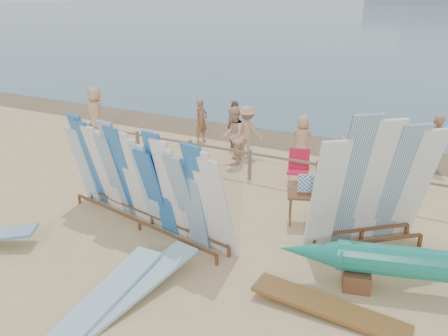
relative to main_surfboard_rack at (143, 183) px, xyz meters
The scene contains 20 objects.
ground 1.63m from the main_surfboard_rack, 43.17° to the left, with size 160.00×160.00×0.00m, color tan.
wet_sand_strip 8.14m from the main_surfboard_rack, 83.81° to the left, with size 40.00×2.60×0.01m, color brown.
fence 3.94m from the main_surfboard_rack, 77.16° to the left, with size 12.08×0.08×0.90m.
main_surfboard_rack is the anchor object (origin of this frame).
side_surfboard_rack 4.96m from the main_surfboard_rack, 17.53° to the left, with size 2.50×2.30×3.05m.
vendor_table 3.82m from the main_surfboard_rack, 31.32° to the left, with size 1.09×0.94×1.22m.
flat_board_c 4.89m from the main_surfboard_rack, 13.10° to the right, with size 0.56×2.70×0.07m, color brown.
flat_board_b 3.11m from the main_surfboard_rack, 67.00° to the right, with size 0.56×2.70×0.07m, color #83B5D2.
flat_board_a 2.80m from the main_surfboard_rack, 55.89° to the right, with size 0.56×2.70×0.07m, color #83B5D2.
beach_chair_left 4.86m from the main_surfboard_rack, 62.92° to the left, with size 0.72×0.74×0.93m.
beach_chair_right 5.99m from the main_surfboard_rack, 59.64° to the left, with size 0.68×0.70×0.92m.
stroller 6.18m from the main_surfboard_rack, 52.85° to the left, with size 0.66×0.81×0.97m.
beachgoer_6 6.10m from the main_surfboard_rack, 73.35° to the left, with size 0.76×0.36×1.56m, color tan.
beachgoer_2 4.80m from the main_surfboard_rack, 91.95° to the left, with size 0.89×0.43×1.83m, color beige.
beachgoer_0 7.84m from the main_surfboard_rack, 139.70° to the left, with size 0.91×0.43×1.86m, color tan.
beachgoer_8 6.88m from the main_surfboard_rack, 61.36° to the left, with size 0.86×0.41×1.77m, color beige.
beachgoer_1 6.65m from the main_surfboard_rack, 109.09° to the left, with size 0.57×0.31×1.55m, color #8C6042.
beachgoer_3 5.75m from the main_surfboard_rack, 91.28° to the left, with size 1.07×0.44×1.66m, color tan.
beachgoer_7 8.91m from the main_surfboard_rack, 52.33° to the left, with size 0.63×0.35×1.73m, color #8C6042.
beachgoer_4 6.37m from the main_surfboard_rack, 97.94° to the left, with size 0.96×0.41×1.64m, color #8C6042.
Camera 1 is at (5.30, -8.66, 5.19)m, focal length 38.00 mm.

